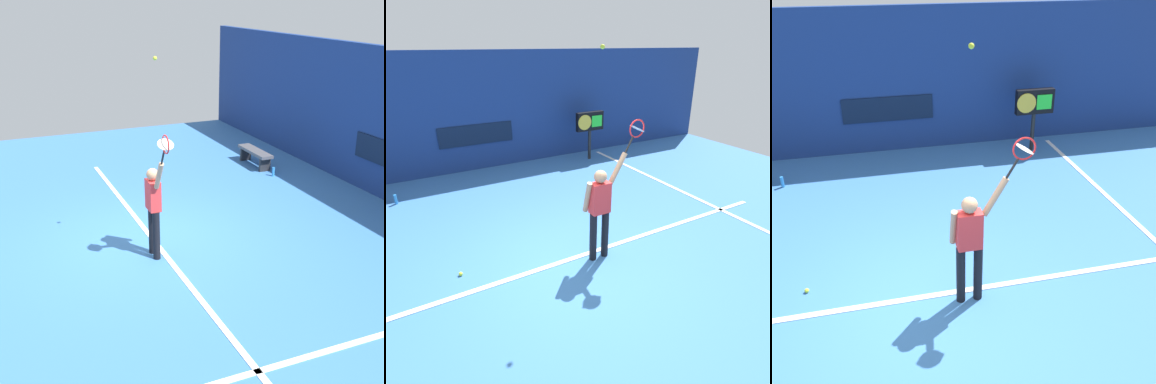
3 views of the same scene
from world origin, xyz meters
TOP-DOWN VIEW (x-y plane):
  - ground_plane at (0.00, 0.00)m, footprint 18.00×18.00m
  - court_baseline at (0.00, 0.15)m, footprint 10.00×0.10m
  - court_sideline at (4.13, 2.00)m, footprint 0.10×7.00m
  - tennis_player at (0.60, -0.02)m, footprint 0.77×0.31m
  - tennis_racket at (1.27, -0.03)m, footprint 0.45×0.27m
  - tennis_ball at (0.62, 0.06)m, footprint 0.07×0.07m
  - court_bench at (-3.47, 4.33)m, footprint 1.40×0.36m
  - water_bottle at (-2.47, 4.33)m, footprint 0.07×0.07m
  - spare_ball at (-1.73, 0.67)m, footprint 0.07×0.07m

SIDE VIEW (x-z plane):
  - ground_plane at x=0.00m, z-range 0.00..0.00m
  - court_baseline at x=0.00m, z-range 0.00..0.01m
  - court_sideline at x=4.13m, z-range 0.00..0.01m
  - spare_ball at x=-1.73m, z-range 0.00..0.07m
  - water_bottle at x=-2.47m, z-range 0.00..0.24m
  - court_bench at x=-3.47m, z-range 0.11..0.56m
  - tennis_player at x=0.60m, z-range 0.04..1.98m
  - tennis_racket at x=1.27m, z-range 1.97..2.58m
  - tennis_ball at x=0.62m, z-range 3.52..3.59m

